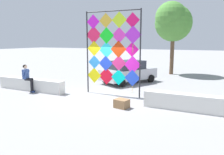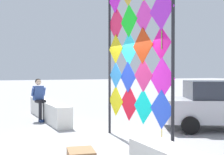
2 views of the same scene
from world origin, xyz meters
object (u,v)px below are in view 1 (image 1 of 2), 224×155
(tree_far_right, at_px, (173,22))
(seated_vendor, at_px, (27,76))
(kite_display_rack, at_px, (112,49))
(cardboard_box_large, at_px, (122,103))
(parked_car, at_px, (128,72))

(tree_far_right, bearing_deg, seated_vendor, -120.73)
(kite_display_rack, bearing_deg, tree_far_right, 80.41)
(cardboard_box_large, distance_m, tree_far_right, 11.33)
(tree_far_right, bearing_deg, cardboard_box_large, -90.72)
(seated_vendor, height_order, parked_car, seated_vendor)
(seated_vendor, bearing_deg, cardboard_box_large, -4.50)
(seated_vendor, distance_m, tree_far_right, 12.21)
(cardboard_box_large, bearing_deg, tree_far_right, 89.28)
(seated_vendor, bearing_deg, kite_display_rack, 17.54)
(seated_vendor, bearing_deg, tree_far_right, 59.27)
(cardboard_box_large, xyz_separation_m, tree_far_right, (0.13, 10.53, 4.18))
(kite_display_rack, distance_m, seated_vendor, 4.98)
(kite_display_rack, xyz_separation_m, tree_far_right, (1.46, 8.64, 1.94))
(seated_vendor, relative_size, parked_car, 0.37)
(kite_display_rack, relative_size, tree_far_right, 0.73)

